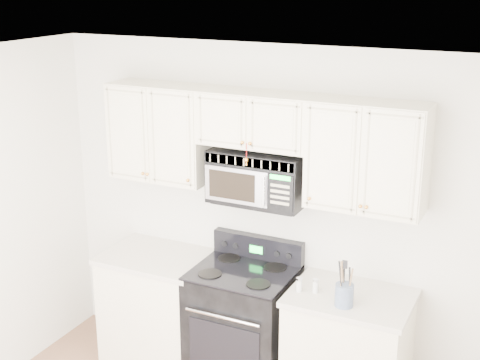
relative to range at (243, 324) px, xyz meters
The scene contains 9 objects.
room 1.65m from the range, 88.50° to the right, with size 3.51×3.51×2.61m.
base_cabinet_left 0.76m from the range, behind, with size 0.86×0.65×0.92m.
base_cabinet_right 0.84m from the range, ahead, with size 0.86×0.65×0.92m.
range is the anchor object (origin of this frame).
upper_cabinets 1.46m from the range, 75.89° to the left, with size 2.44×0.37×0.75m.
microwave 1.17m from the range, 66.85° to the left, with size 0.71×0.40×0.39m.
utensil_crock 1.00m from the range, 11.58° to the right, with size 0.13×0.13×0.34m.
shaker_salt 0.70m from the range, 11.94° to the right, with size 0.04×0.04×0.10m.
shaker_pepper 0.77m from the range, ahead, with size 0.04×0.04×0.10m.
Camera 1 is at (1.93, -2.71, 3.10)m, focal length 50.00 mm.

